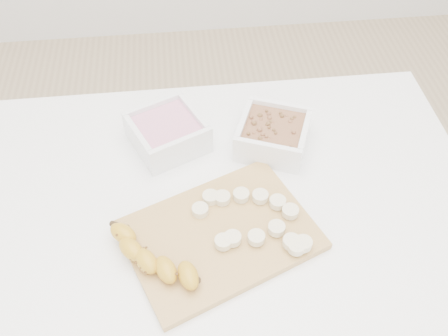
{
  "coord_description": "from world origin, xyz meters",
  "views": [
    {
      "loc": [
        -0.07,
        -0.59,
        1.51
      ],
      "look_at": [
        0.0,
        0.03,
        0.81
      ],
      "focal_mm": 40.0,
      "sensor_mm": 36.0,
      "label": 1
    }
  ],
  "objects": [
    {
      "name": "table",
      "position": [
        0.0,
        0.0,
        0.65
      ],
      "size": [
        1.0,
        0.7,
        0.75
      ],
      "color": "white",
      "rests_on": "ground"
    },
    {
      "name": "bowl_yogurt",
      "position": [
        -0.1,
        0.17,
        0.78
      ],
      "size": [
        0.19,
        0.19,
        0.07
      ],
      "color": "white",
      "rests_on": "table"
    },
    {
      "name": "bowl_granola",
      "position": [
        0.11,
        0.14,
        0.78
      ],
      "size": [
        0.18,
        0.18,
        0.06
      ],
      "color": "white",
      "rests_on": "table"
    },
    {
      "name": "cutting_board",
      "position": [
        -0.02,
        -0.08,
        0.76
      ],
      "size": [
        0.39,
        0.34,
        0.01
      ],
      "primitive_type": "cube",
      "rotation": [
        0.0,
        0.0,
        0.39
      ],
      "color": "tan",
      "rests_on": "table"
    },
    {
      "name": "banana",
      "position": [
        -0.14,
        -0.13,
        0.78
      ],
      "size": [
        0.15,
        0.18,
        0.03
      ],
      "primitive_type": null,
      "rotation": [
        0.0,
        0.0,
        0.65
      ],
      "color": "#BB881D",
      "rests_on": "cutting_board"
    },
    {
      "name": "banana_slices",
      "position": [
        0.05,
        -0.07,
        0.77
      ],
      "size": [
        0.2,
        0.16,
        0.02
      ],
      "color": "beige",
      "rests_on": "cutting_board"
    }
  ]
}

